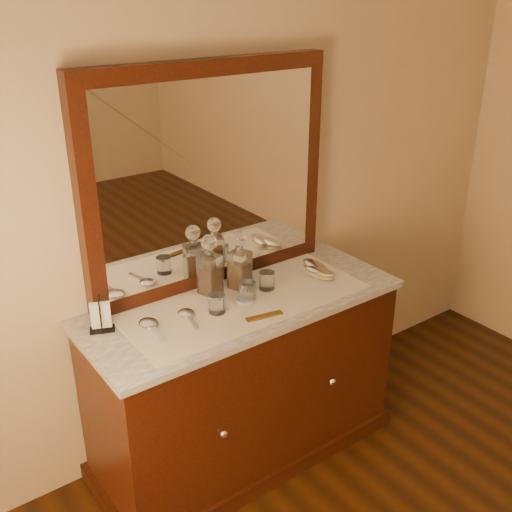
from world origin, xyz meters
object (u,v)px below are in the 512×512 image
Objects in this scene: brush_far at (315,267)px; hand_mirror_inner at (187,315)px; brush_near at (320,273)px; decanter_left at (210,271)px; comb at (264,316)px; dresser_cabinet at (244,382)px; mirror_frame at (210,178)px; hand_mirror_outer at (150,325)px; napkin_rack at (101,317)px; pin_dish at (245,300)px; decanter_right at (240,266)px.

brush_far is 0.92× the size of hand_mirror_inner.
brush_far is (0.02, 0.06, 0.00)m from brush_near.
comb is at bearing -78.41° from decanter_left.
mirror_frame reaches higher than dresser_cabinet.
hand_mirror_outer is (-0.86, 0.07, -0.01)m from brush_near.
napkin_rack is 0.87× the size of brush_far.
dresser_cabinet is 6.88× the size of hand_mirror_outer.
brush_far is at bearing 35.17° from comb.
brush_near is (0.42, -0.28, -0.47)m from mirror_frame.
pin_dish is at bearing -173.87° from brush_far.
mirror_frame is 0.56m from pin_dish.
hand_mirror_inner is (0.16, -0.02, -0.00)m from hand_mirror_outer.
mirror_frame is 4.36× the size of decanter_right.
pin_dish is at bearing -63.64° from decanter_left.
decanter_left is (-0.07, 0.32, 0.10)m from comb.
hand_mirror_outer is at bearing 179.71° from brush_far.
hand_mirror_outer is at bearing -30.17° from napkin_rack.
hand_mirror_outer is (-0.88, 0.00, -0.01)m from brush_far.
hand_mirror_outer is 0.17m from hand_mirror_inner.
comb is 0.93× the size of brush_near.
decanter_right reaches higher than brush_near.
decanter_left is (-0.08, 0.16, 0.10)m from pin_dish.
decanter_right is 0.51m from hand_mirror_outer.
mirror_frame is (0.00, 0.25, 0.94)m from dresser_cabinet.
hand_mirror_outer reaches higher than hand_mirror_inner.
hand_mirror_outer is at bearing -163.17° from decanter_left.
napkin_rack is 1.04m from brush_near.
decanter_left is 1.64× the size of brush_far.
napkin_rack reaches higher than dresser_cabinet.
pin_dish is 0.29× the size of decanter_left.
hand_mirror_inner is at bearing 176.03° from brush_near.
dresser_cabinet is 4.98× the size of decanter_left.
dresser_cabinet is at bearing 175.00° from brush_near.
comb is (-0.02, -0.43, -0.49)m from mirror_frame.
dresser_cabinet is 8.19× the size of brush_far.
mirror_frame is at bearing 110.53° from decanter_right.
napkin_rack is 0.54× the size of decanter_right.
napkin_rack reaches higher than brush_far.
hand_mirror_inner is (-0.19, -0.13, -0.10)m from decanter_left.
decanter_right is 0.40m from brush_near.
hand_mirror_outer reaches higher than dresser_cabinet.
pin_dish is 0.50× the size of comb.
dresser_cabinet is 8.59× the size of comb.
brush_far is at bearing -11.02° from decanter_right.
pin_dish is 0.16m from comb.
hand_mirror_outer is at bearing 175.65° from brush_near.
brush_near is at bearing -4.35° from hand_mirror_outer.
comb is 0.46m from brush_near.
hand_mirror_outer reaches higher than comb.
hand_mirror_inner is (0.33, -0.11, -0.05)m from napkin_rack.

